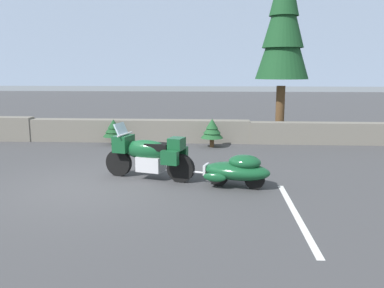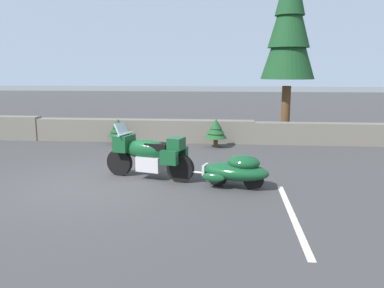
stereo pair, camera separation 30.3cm
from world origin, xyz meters
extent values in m
plane|color=#424244|center=(0.00, 0.00, 0.00)|extent=(80.00, 80.00, 0.00)
cube|color=slate|center=(0.00, 5.74, 0.40)|extent=(8.00, 0.57, 0.81)
cube|color=slate|center=(8.00, 5.68, 0.38)|extent=(8.00, 0.51, 0.77)
cube|color=#8C9EB7|center=(0.00, 95.70, 8.00)|extent=(240.00, 80.00, 16.00)
cylinder|color=black|center=(0.40, 0.96, 0.33)|extent=(0.67, 0.32, 0.66)
cylinder|color=black|center=(1.98, 0.50, 0.33)|extent=(0.67, 0.32, 0.66)
cube|color=silver|center=(1.24, 0.72, 0.38)|extent=(0.70, 0.59, 0.36)
ellipsoid|color=#144C28|center=(1.15, 0.75, 0.71)|extent=(1.28, 0.76, 0.48)
cube|color=#144C28|center=(0.55, 0.92, 0.83)|extent=(0.49, 0.60, 0.40)
cube|color=#9EB7C6|center=(0.50, 0.94, 1.16)|extent=(0.30, 0.48, 0.34)
cube|color=black|center=(1.43, 0.66, 0.81)|extent=(0.64, 0.50, 0.16)
cube|color=#144C28|center=(1.89, 0.53, 0.91)|extent=(0.42, 0.47, 0.28)
cube|color=#144C28|center=(1.76, 0.26, 0.63)|extent=(0.43, 0.27, 0.32)
cube|color=#144C28|center=(1.93, 0.83, 0.63)|extent=(0.43, 0.27, 0.32)
cylinder|color=silver|center=(0.59, 0.91, 1.06)|extent=(0.23, 0.68, 0.04)
cylinder|color=silver|center=(0.45, 0.95, 0.58)|extent=(0.26, 0.14, 0.54)
cylinder|color=black|center=(2.87, 0.24, 0.22)|extent=(0.45, 0.22, 0.44)
cylinder|color=black|center=(3.66, 0.01, 0.22)|extent=(0.45, 0.22, 0.44)
ellipsoid|color=#144C28|center=(3.27, 0.13, 0.38)|extent=(1.63, 1.07, 0.40)
ellipsoid|color=#144C28|center=(3.44, 0.08, 0.60)|extent=(0.85, 0.74, 0.32)
cube|color=silver|center=(2.59, 0.33, 0.36)|extent=(0.15, 0.32, 0.24)
ellipsoid|color=#144C28|center=(2.78, -0.06, 0.28)|extent=(0.54, 0.28, 0.20)
ellipsoid|color=#144C28|center=(2.96, 0.55, 0.28)|extent=(0.54, 0.28, 0.20)
cylinder|color=silver|center=(2.21, 0.44, 0.27)|extent=(0.69, 0.24, 0.05)
cylinder|color=brown|center=(5.25, 6.93, 1.00)|extent=(0.33, 0.33, 2.00)
cone|color=#194723|center=(5.25, 6.93, 3.83)|extent=(1.99, 1.99, 3.15)
cone|color=#194723|center=(5.25, 6.93, 4.78)|extent=(1.54, 1.54, 2.76)
cylinder|color=brown|center=(-0.79, 5.08, 0.13)|extent=(0.15, 0.15, 0.26)
cone|color=#194723|center=(-0.79, 5.08, 0.50)|extent=(0.75, 0.75, 0.41)
cone|color=#194723|center=(-0.79, 5.08, 0.62)|extent=(0.58, 0.58, 0.36)
cone|color=#194723|center=(-0.79, 5.08, 0.74)|extent=(0.41, 0.41, 0.31)
cylinder|color=brown|center=(2.66, 4.84, 0.14)|extent=(0.15, 0.15, 0.28)
cone|color=#1E5128|center=(2.66, 4.84, 0.54)|extent=(0.76, 0.76, 0.44)
cone|color=#1E5128|center=(2.66, 4.84, 0.67)|extent=(0.59, 0.59, 0.39)
cone|color=#1E5128|center=(2.66, 4.84, 0.81)|extent=(0.42, 0.42, 0.33)
cube|color=silver|center=(4.28, -1.50, 0.00)|extent=(0.12, 3.60, 0.01)
camera|label=1|loc=(2.81, -8.51, 2.60)|focal=37.23mm
camera|label=2|loc=(3.11, -8.49, 2.60)|focal=37.23mm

